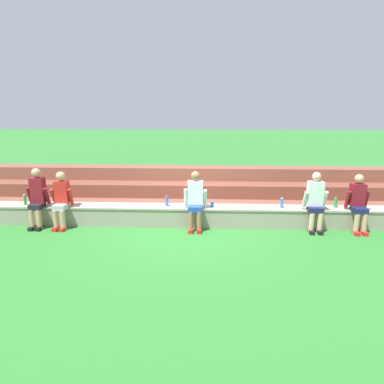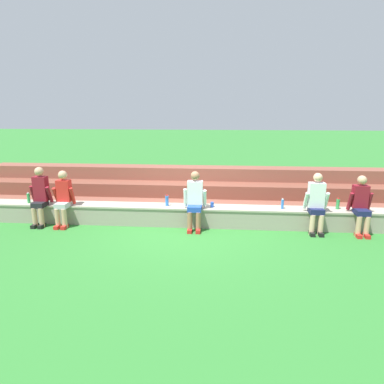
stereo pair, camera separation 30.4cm
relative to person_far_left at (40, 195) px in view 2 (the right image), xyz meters
The scene contains 13 objects.
ground_plane 3.50m from the person_far_left, ahead, with size 80.00×80.00×0.00m, color #2D752D.
stone_seating_wall 3.46m from the person_far_left, ahead, with size 9.91×0.50×0.47m.
brick_bleachers 3.89m from the person_far_left, 28.16° to the left, with size 12.06×1.86×1.07m.
person_far_left is the anchor object (origin of this frame).
person_left_of_center 0.56m from the person_far_left, ahead, with size 0.48×0.53×1.31m.
person_center 3.66m from the person_far_left, ahead, with size 0.53×0.55×1.34m.
person_right_of_center 6.34m from the person_far_left, ahead, with size 0.52×0.47×1.35m.
person_far_right 7.30m from the person_far_left, ahead, with size 0.49×0.57×1.29m.
water_bottle_mid_right 2.99m from the person_far_left, ahead, with size 0.08×0.08×0.26m.
water_bottle_near_right 5.67m from the person_far_left, ahead, with size 0.06×0.06×0.24m.
water_bottle_near_left 0.49m from the person_far_left, 153.79° to the left, with size 0.07×0.07×0.26m.
water_bottle_mid_left 6.93m from the person_far_left, ahead, with size 0.08×0.08×0.26m.
plastic_cup_right_end 4.06m from the person_far_left, ahead, with size 0.08×0.08×0.12m, color blue.
Camera 2 is at (0.77, -7.09, 2.66)m, focal length 30.36 mm.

